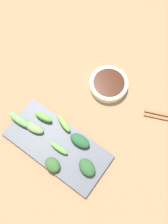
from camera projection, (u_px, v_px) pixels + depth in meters
tabletop at (73, 118)px, 0.98m from camera, size 2.10×2.10×0.02m
sauce_bowl at (109, 84)px, 1.00m from camera, size 0.14×0.14×0.03m
serving_plate at (58, 145)px, 0.93m from camera, size 0.17×0.37×0.01m
broccoli_stalk_0 at (59, 148)px, 0.91m from camera, size 0.02×0.07×0.02m
broccoli_stalk_1 at (20, 120)px, 0.94m from camera, size 0.03×0.10×0.03m
broccoli_leafy_2 at (80, 141)px, 0.92m from camera, size 0.04×0.08×0.03m
broccoli_stalk_3 at (34, 128)px, 0.93m from camera, size 0.04×0.08×0.02m
broccoli_stalk_4 at (43, 117)px, 0.94m from camera, size 0.03×0.07×0.03m
broccoli_leafy_5 at (53, 165)px, 0.89m from camera, size 0.05×0.06×0.02m
broccoli_leafy_6 at (87, 167)px, 0.88m from camera, size 0.06×0.08×0.03m
broccoli_stalk_7 at (64, 123)px, 0.94m from camera, size 0.05×0.08×0.03m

